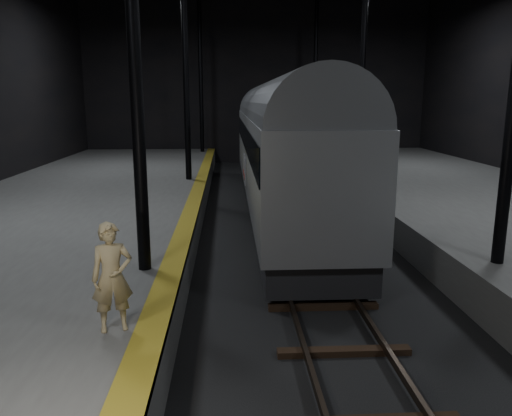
{
  "coord_description": "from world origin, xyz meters",
  "views": [
    {
      "loc": [
        -2.02,
        -14.06,
        4.48
      ],
      "look_at": [
        -1.4,
        -2.74,
        2.0
      ],
      "focal_mm": 35.0,
      "sensor_mm": 36.0,
      "label": 1
    }
  ],
  "objects": [
    {
      "name": "tactile_strip",
      "position": [
        -3.25,
        0.0,
        1.0
      ],
      "size": [
        0.5,
        43.8,
        0.01
      ],
      "primitive_type": "cube",
      "color": "olive",
      "rests_on": "platform_left"
    },
    {
      "name": "train",
      "position": [
        -0.0,
        5.29,
        2.85
      ],
      "size": [
        2.86,
        19.1,
        5.1
      ],
      "color": "#ABAEB4",
      "rests_on": "ground"
    },
    {
      "name": "platform_left",
      "position": [
        -7.5,
        0.0,
        0.5
      ],
      "size": [
        9.0,
        43.8,
        1.0
      ],
      "primitive_type": "cube",
      "color": "#4F4E4C",
      "rests_on": "ground"
    },
    {
      "name": "woman",
      "position": [
        -3.8,
        -6.83,
        1.85
      ],
      "size": [
        0.71,
        0.57,
        1.7
      ],
      "primitive_type": "imported",
      "rotation": [
        0.0,
        0.0,
        0.31
      ],
      "color": "tan",
      "rests_on": "platform_left"
    },
    {
      "name": "ground",
      "position": [
        0.0,
        0.0,
        0.0
      ],
      "size": [
        44.0,
        44.0,
        0.0
      ],
      "primitive_type": "plane",
      "color": "black",
      "rests_on": "ground"
    },
    {
      "name": "track",
      "position": [
        0.0,
        0.0,
        0.07
      ],
      "size": [
        2.4,
        43.0,
        0.24
      ],
      "color": "#3F3328",
      "rests_on": "ground"
    }
  ]
}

